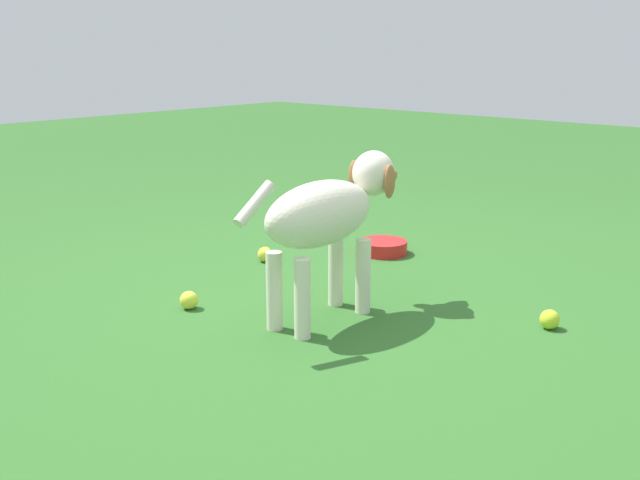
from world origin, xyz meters
The scene contains 6 objects.
ground centered at (0.00, 0.00, 0.00)m, with size 14.00×14.00×0.00m, color #2D6026.
dog centered at (0.08, -0.09, 0.37)m, with size 0.82×0.20×0.56m.
tennis_ball_0 centered at (0.42, 0.57, 0.03)m, with size 0.07×0.07×0.07m, color yellow.
tennis_ball_1 centered at (-0.19, 0.34, 0.03)m, with size 0.07×0.07×0.07m, color #D5D63B.
tennis_ball_2 centered at (0.48, -0.72, 0.03)m, with size 0.07×0.07×0.07m, color #C0D62C.
water_bowl centered at (0.87, 0.27, 0.03)m, with size 0.22×0.22×0.06m, color red.
Camera 1 is at (-1.84, -1.76, 0.93)m, focal length 43.37 mm.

